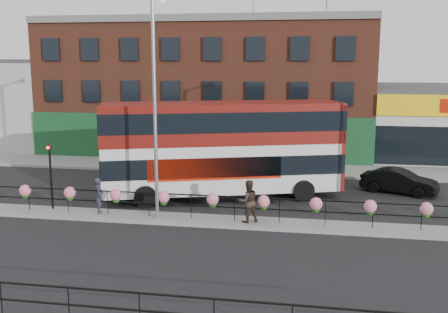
% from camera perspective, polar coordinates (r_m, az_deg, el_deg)
% --- Properties ---
extents(ground, '(120.00, 120.00, 0.00)m').
position_cam_1_polar(ground, '(23.93, -1.23, -7.20)').
color(ground, black).
rests_on(ground, ground).
extents(north_pavement, '(60.00, 4.00, 0.15)m').
position_cam_1_polar(north_pavement, '(35.39, 2.48, -1.24)').
color(north_pavement, gray).
rests_on(north_pavement, ground).
extents(median, '(60.00, 1.60, 0.15)m').
position_cam_1_polar(median, '(23.91, -1.23, -7.02)').
color(median, gray).
rests_on(median, ground).
extents(brick_building, '(25.00, 12.21, 10.30)m').
position_cam_1_polar(brick_building, '(43.20, -1.41, 7.66)').
color(brick_building, brown).
rests_on(brick_building, ground).
extents(median_railing, '(30.04, 0.56, 1.23)m').
position_cam_1_polar(median_railing, '(23.63, -1.24, -4.78)').
color(median_railing, black).
rests_on(median_railing, median).
extents(south_railing, '(20.04, 0.05, 1.12)m').
position_cam_1_polar(south_railing, '(15.21, -16.58, -14.50)').
color(south_railing, black).
rests_on(south_railing, south_pavement).
extents(double_decker_bus, '(12.82, 6.73, 5.08)m').
position_cam_1_polar(double_decker_bus, '(27.53, -0.09, 1.82)').
color(double_decker_bus, silver).
rests_on(double_decker_bus, ground).
extents(car, '(4.16, 5.02, 1.34)m').
position_cam_1_polar(car, '(30.45, 18.54, -2.58)').
color(car, black).
rests_on(car, ground).
extents(pedestrian_a, '(0.90, 0.83, 1.68)m').
position_cam_1_polar(pedestrian_a, '(25.36, -13.44, -4.14)').
color(pedestrian_a, '#282835').
rests_on(pedestrian_a, median).
extents(pedestrian_b, '(1.50, 1.46, 1.91)m').
position_cam_1_polar(pedestrian_b, '(23.27, 2.63, -4.88)').
color(pedestrian_b, '#33251E').
rests_on(pedestrian_b, median).
extents(lamp_column_west, '(0.36, 1.75, 9.99)m').
position_cam_1_polar(lamp_column_west, '(23.51, -7.41, 7.48)').
color(lamp_column_west, gray).
rests_on(lamp_column_west, median).
extents(traffic_light_median, '(0.15, 0.28, 3.65)m').
position_cam_1_polar(traffic_light_median, '(26.36, -18.42, -0.55)').
color(traffic_light_median, black).
rests_on(traffic_light_median, median).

